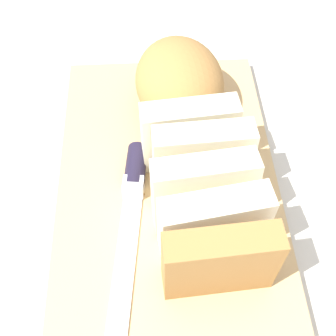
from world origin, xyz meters
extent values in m
plane|color=beige|center=(0.00, 0.00, 0.00)|extent=(3.00, 3.00, 0.00)
cube|color=tan|center=(0.00, 0.00, 0.01)|extent=(0.45, 0.28, 0.02)
ellipsoid|color=#A8753D|center=(-0.13, 0.02, 0.07)|extent=(0.16, 0.13, 0.09)
cube|color=beige|center=(-0.04, 0.03, 0.07)|extent=(0.05, 0.11, 0.09)
cube|color=beige|center=(0.00, 0.04, 0.07)|extent=(0.04, 0.11, 0.09)
cube|color=beige|center=(0.04, 0.04, 0.07)|extent=(0.05, 0.12, 0.09)
cube|color=beige|center=(0.08, 0.04, 0.07)|extent=(0.06, 0.12, 0.09)
cube|color=#A8753D|center=(0.13, 0.05, 0.07)|extent=(0.05, 0.11, 0.09)
cube|color=silver|center=(0.11, -0.05, 0.02)|extent=(0.20, 0.04, 0.00)
cylinder|color=black|center=(-0.02, -0.04, 0.03)|extent=(0.06, 0.03, 0.02)
cube|color=silver|center=(0.01, -0.04, 0.03)|extent=(0.02, 0.03, 0.02)
sphere|color=#996633|center=(-0.02, -0.03, 0.02)|extent=(0.01, 0.01, 0.01)
sphere|color=#996633|center=(0.02, -0.03, 0.02)|extent=(0.00, 0.00, 0.00)
camera|label=1|loc=(0.32, -0.01, 0.48)|focal=49.32mm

